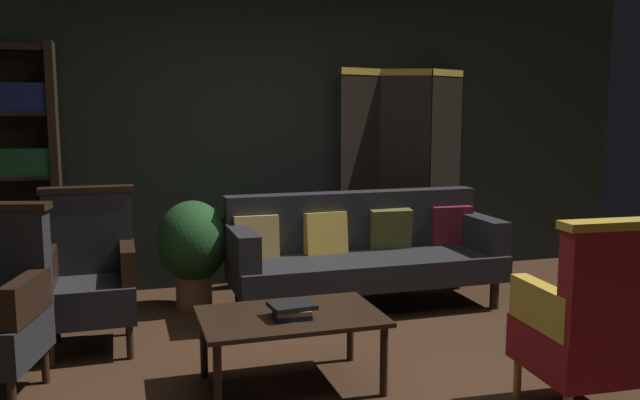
{
  "coord_description": "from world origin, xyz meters",
  "views": [
    {
      "loc": [
        -1.28,
        -3.38,
        1.56
      ],
      "look_at": [
        0.0,
        0.8,
        0.95
      ],
      "focal_mm": 37.52,
      "sensor_mm": 36.0,
      "label": 1
    }
  ],
  "objects_px": {
    "folding_screen": "(403,170)",
    "book_black_cloth": "(292,305)",
    "armchair_wing_left": "(90,274)",
    "book_navy_cloth": "(292,315)",
    "velvet_couch": "(362,248)",
    "potted_plant": "(193,246)",
    "coffee_table": "(291,322)",
    "book_tan_leather": "(292,310)",
    "armchair_gilt_accent": "(593,323)"
  },
  "relations": [
    {
      "from": "velvet_couch",
      "to": "book_tan_leather",
      "type": "bearing_deg",
      "value": -123.7
    },
    {
      "from": "armchair_gilt_accent",
      "to": "book_tan_leather",
      "type": "relative_size",
      "value": 5.53
    },
    {
      "from": "armchair_gilt_accent",
      "to": "book_black_cloth",
      "type": "distance_m",
      "value": 1.55
    },
    {
      "from": "book_tan_leather",
      "to": "book_black_cloth",
      "type": "distance_m",
      "value": 0.03
    },
    {
      "from": "coffee_table",
      "to": "armchair_gilt_accent",
      "type": "xyz_separation_m",
      "value": [
        1.36,
        -0.79,
        0.12
      ]
    },
    {
      "from": "armchair_wing_left",
      "to": "armchair_gilt_accent",
      "type": "bearing_deg",
      "value": -36.21
    },
    {
      "from": "book_tan_leather",
      "to": "armchair_gilt_accent",
      "type": "bearing_deg",
      "value": -28.67
    },
    {
      "from": "velvet_couch",
      "to": "coffee_table",
      "type": "xyz_separation_m",
      "value": [
        -0.94,
        -1.36,
        -0.08
      ]
    },
    {
      "from": "folding_screen",
      "to": "book_tan_leather",
      "type": "xyz_separation_m",
      "value": [
        -1.63,
        -2.18,
        -0.53
      ]
    },
    {
      "from": "velvet_couch",
      "to": "book_black_cloth",
      "type": "bearing_deg",
      "value": -123.7
    },
    {
      "from": "coffee_table",
      "to": "armchair_gilt_accent",
      "type": "relative_size",
      "value": 0.96
    },
    {
      "from": "book_navy_cloth",
      "to": "coffee_table",
      "type": "bearing_deg",
      "value": 84.15
    },
    {
      "from": "folding_screen",
      "to": "potted_plant",
      "type": "relative_size",
      "value": 2.25
    },
    {
      "from": "coffee_table",
      "to": "velvet_couch",
      "type": "bearing_deg",
      "value": 55.47
    },
    {
      "from": "coffee_table",
      "to": "book_navy_cloth",
      "type": "distance_m",
      "value": 0.08
    },
    {
      "from": "velvet_couch",
      "to": "armchair_gilt_accent",
      "type": "height_order",
      "value": "armchair_gilt_accent"
    },
    {
      "from": "coffee_table",
      "to": "book_navy_cloth",
      "type": "bearing_deg",
      "value": -95.85
    },
    {
      "from": "coffee_table",
      "to": "potted_plant",
      "type": "relative_size",
      "value": 1.18
    },
    {
      "from": "potted_plant",
      "to": "folding_screen",
      "type": "bearing_deg",
      "value": 12.97
    },
    {
      "from": "coffee_table",
      "to": "armchair_wing_left",
      "type": "xyz_separation_m",
      "value": [
        -1.09,
        0.99,
        0.12
      ]
    },
    {
      "from": "armchair_wing_left",
      "to": "potted_plant",
      "type": "distance_m",
      "value": 1.01
    },
    {
      "from": "armchair_wing_left",
      "to": "folding_screen",
      "type": "bearing_deg",
      "value": 22.81
    },
    {
      "from": "armchair_gilt_accent",
      "to": "book_tan_leather",
      "type": "distance_m",
      "value": 1.55
    },
    {
      "from": "coffee_table",
      "to": "potted_plant",
      "type": "bearing_deg",
      "value": 101.7
    },
    {
      "from": "book_navy_cloth",
      "to": "book_black_cloth",
      "type": "distance_m",
      "value": 0.05
    },
    {
      "from": "coffee_table",
      "to": "book_black_cloth",
      "type": "xyz_separation_m",
      "value": [
        -0.01,
        -0.05,
        0.11
      ]
    },
    {
      "from": "potted_plant",
      "to": "armchair_wing_left",
      "type": "bearing_deg",
      "value": -137.11
    },
    {
      "from": "velvet_couch",
      "to": "armchair_wing_left",
      "type": "distance_m",
      "value": 2.06
    },
    {
      "from": "potted_plant",
      "to": "book_navy_cloth",
      "type": "xyz_separation_m",
      "value": [
        0.34,
        -1.73,
        -0.05
      ]
    },
    {
      "from": "velvet_couch",
      "to": "book_tan_leather",
      "type": "distance_m",
      "value": 1.7
    },
    {
      "from": "velvet_couch",
      "to": "book_black_cloth",
      "type": "relative_size",
      "value": 8.95
    },
    {
      "from": "potted_plant",
      "to": "book_black_cloth",
      "type": "height_order",
      "value": "potted_plant"
    },
    {
      "from": "armchair_wing_left",
      "to": "book_navy_cloth",
      "type": "bearing_deg",
      "value": -43.99
    },
    {
      "from": "book_navy_cloth",
      "to": "velvet_couch",
      "type": "bearing_deg",
      "value": 56.3
    },
    {
      "from": "velvet_couch",
      "to": "coffee_table",
      "type": "distance_m",
      "value": 1.66
    },
    {
      "from": "folding_screen",
      "to": "velvet_couch",
      "type": "xyz_separation_m",
      "value": [
        -0.69,
        -0.77,
        -0.53
      ]
    },
    {
      "from": "folding_screen",
      "to": "book_black_cloth",
      "type": "bearing_deg",
      "value": -126.77
    },
    {
      "from": "armchair_gilt_accent",
      "to": "armchair_wing_left",
      "type": "distance_m",
      "value": 3.03
    },
    {
      "from": "coffee_table",
      "to": "book_tan_leather",
      "type": "xyz_separation_m",
      "value": [
        -0.01,
        -0.05,
        0.09
      ]
    },
    {
      "from": "folding_screen",
      "to": "armchair_wing_left",
      "type": "xyz_separation_m",
      "value": [
        -2.71,
        -1.14,
        -0.5
      ]
    },
    {
      "from": "coffee_table",
      "to": "book_tan_leather",
      "type": "distance_m",
      "value": 0.1
    },
    {
      "from": "folding_screen",
      "to": "armchair_gilt_accent",
      "type": "bearing_deg",
      "value": -95.31
    },
    {
      "from": "armchair_wing_left",
      "to": "coffee_table",
      "type": "bearing_deg",
      "value": -42.43
    },
    {
      "from": "coffee_table",
      "to": "potted_plant",
      "type": "height_order",
      "value": "potted_plant"
    },
    {
      "from": "folding_screen",
      "to": "armchair_wing_left",
      "type": "height_order",
      "value": "folding_screen"
    },
    {
      "from": "potted_plant",
      "to": "book_black_cloth",
      "type": "distance_m",
      "value": 1.76
    },
    {
      "from": "book_navy_cloth",
      "to": "potted_plant",
      "type": "bearing_deg",
      "value": 101.2
    },
    {
      "from": "armchair_wing_left",
      "to": "book_tan_leather",
      "type": "xyz_separation_m",
      "value": [
        1.08,
        -1.04,
        -0.03
      ]
    },
    {
      "from": "velvet_couch",
      "to": "armchair_wing_left",
      "type": "height_order",
      "value": "armchair_wing_left"
    },
    {
      "from": "book_navy_cloth",
      "to": "book_tan_leather",
      "type": "distance_m",
      "value": 0.03
    }
  ]
}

